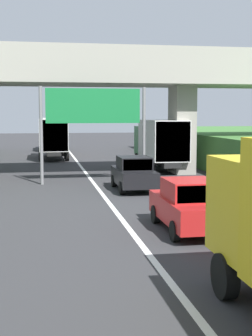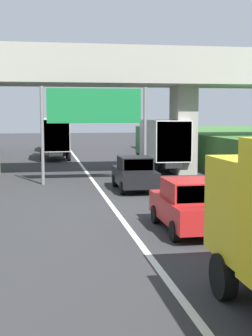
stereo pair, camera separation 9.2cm
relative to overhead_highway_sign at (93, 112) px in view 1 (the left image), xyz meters
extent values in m
cube|color=white|center=(0.00, -2.55, -3.94)|extent=(0.20, 90.31, 0.01)
cube|color=#9E998E|center=(0.00, 3.74, 2.25)|extent=(40.00, 4.80, 1.10)
cube|color=#9E998E|center=(0.00, 1.52, 3.35)|extent=(40.00, 0.36, 1.10)
cube|color=#9E998E|center=(0.00, 5.96, 3.35)|extent=(40.00, 0.36, 1.10)
cube|color=gray|center=(6.17, 3.74, -1.12)|extent=(1.30, 2.20, 5.65)
cylinder|color=slate|center=(-2.85, 0.00, -1.27)|extent=(0.18, 0.18, 5.35)
cylinder|color=slate|center=(2.85, 0.00, -1.27)|extent=(0.18, 0.18, 5.35)
cube|color=#167238|center=(0.00, 0.00, 0.35)|extent=(5.20, 0.12, 1.90)
cube|color=white|center=(0.00, -0.01, 0.35)|extent=(4.89, 0.01, 1.67)
cube|color=black|center=(5.18, 5.88, -3.29)|extent=(1.10, 7.30, 0.36)
cube|color=#236B38|center=(5.18, 8.48, -2.06)|extent=(2.10, 2.10, 2.10)
cube|color=#2D3842|center=(5.18, 9.50, -1.76)|extent=(1.89, 0.06, 0.90)
cube|color=silver|center=(5.18, 4.83, -1.81)|extent=(2.30, 5.20, 2.60)
cube|color=#A8A8A4|center=(5.18, 2.25, -1.81)|extent=(2.21, 0.04, 2.50)
cylinder|color=black|center=(4.21, 8.48, -3.47)|extent=(0.30, 0.96, 0.96)
cylinder|color=black|center=(6.15, 8.48, -3.47)|extent=(0.30, 0.96, 0.96)
cylinder|color=black|center=(4.11, 3.40, -3.47)|extent=(0.30, 0.96, 0.96)
cylinder|color=black|center=(6.25, 3.40, -3.47)|extent=(0.30, 0.96, 0.96)
cylinder|color=black|center=(4.11, 5.09, -3.47)|extent=(0.30, 0.96, 0.96)
cylinder|color=black|center=(6.25, 5.09, -3.47)|extent=(0.30, 0.96, 0.96)
cube|color=black|center=(-1.85, 15.59, -3.29)|extent=(1.10, 7.30, 0.36)
cube|color=orange|center=(-1.85, 18.19, -2.06)|extent=(2.10, 2.10, 2.10)
cube|color=#2D3842|center=(-1.85, 19.21, -1.76)|extent=(1.89, 0.06, 0.90)
cube|color=silver|center=(-1.85, 14.54, -1.81)|extent=(2.30, 5.20, 2.60)
cube|color=#A8A8A4|center=(-1.85, 11.96, -1.81)|extent=(2.21, 0.04, 2.50)
cylinder|color=black|center=(-2.82, 18.19, -3.47)|extent=(0.30, 0.96, 0.96)
cylinder|color=black|center=(-0.88, 18.19, -3.47)|extent=(0.30, 0.96, 0.96)
cylinder|color=black|center=(-2.92, 13.11, -3.47)|extent=(0.30, 0.96, 0.96)
cylinder|color=black|center=(-0.78, 13.11, -3.47)|extent=(0.30, 0.96, 0.96)
cylinder|color=black|center=(-2.92, 14.80, -3.47)|extent=(0.30, 0.96, 0.96)
cylinder|color=black|center=(-0.78, 14.80, -3.47)|extent=(0.30, 0.96, 0.96)
cube|color=black|center=(-1.51, 25.36, -3.29)|extent=(1.10, 7.30, 0.36)
cube|color=#B2B5B7|center=(-1.51, 27.96, -2.06)|extent=(2.10, 2.10, 2.10)
cube|color=#2D3842|center=(-1.51, 28.98, -1.76)|extent=(1.89, 0.06, 0.90)
cube|color=#B2B5B7|center=(-1.51, 24.31, -1.81)|extent=(2.30, 5.20, 2.60)
cube|color=gray|center=(-1.51, 21.73, -1.81)|extent=(2.21, 0.04, 2.50)
cylinder|color=black|center=(-2.48, 27.96, -3.47)|extent=(0.30, 0.96, 0.96)
cylinder|color=black|center=(-0.54, 27.96, -3.47)|extent=(0.30, 0.96, 0.96)
cylinder|color=black|center=(-2.58, 22.88, -3.47)|extent=(0.30, 0.96, 0.96)
cylinder|color=black|center=(-0.44, 22.88, -3.47)|extent=(0.30, 0.96, 0.96)
cylinder|color=black|center=(-2.58, 24.57, -3.47)|extent=(0.30, 0.96, 0.96)
cylinder|color=black|center=(-0.44, 24.57, -3.47)|extent=(0.30, 0.96, 0.96)
cube|color=#2D3842|center=(1.84, -16.44, -1.76)|extent=(1.89, 0.06, 0.90)
cylinder|color=black|center=(0.87, -17.46, -3.47)|extent=(0.30, 0.96, 0.96)
cube|color=red|center=(1.90, -11.59, -3.25)|extent=(1.76, 4.10, 0.76)
cube|color=red|center=(1.90, -11.74, -2.55)|extent=(1.56, 1.90, 0.64)
cube|color=#2D3842|center=(1.90, -12.66, -2.55)|extent=(1.44, 0.06, 0.54)
cylinder|color=black|center=(1.08, -10.32, -3.63)|extent=(0.22, 0.64, 0.64)
cylinder|color=black|center=(2.72, -10.32, -3.63)|extent=(0.22, 0.64, 0.64)
cylinder|color=black|center=(1.08, -12.86, -3.63)|extent=(0.22, 0.64, 0.64)
cylinder|color=black|center=(2.72, -12.86, -3.63)|extent=(0.22, 0.64, 0.64)
cube|color=black|center=(1.73, -2.80, -3.25)|extent=(1.76, 4.10, 0.76)
cube|color=black|center=(1.73, -2.95, -2.55)|extent=(1.56, 1.90, 0.64)
cube|color=#2D3842|center=(1.73, -3.87, -2.55)|extent=(1.44, 0.06, 0.54)
cylinder|color=black|center=(0.91, -1.53, -3.63)|extent=(0.22, 0.64, 0.64)
cylinder|color=black|center=(2.55, -1.53, -3.63)|extent=(0.22, 0.64, 0.64)
cylinder|color=black|center=(0.91, -4.07, -3.63)|extent=(0.22, 0.64, 0.64)
cylinder|color=black|center=(2.55, -4.07, -3.63)|extent=(0.22, 0.64, 0.64)
camera|label=1|loc=(-2.88, -26.81, -0.09)|focal=52.02mm
camera|label=2|loc=(-2.79, -26.82, -0.09)|focal=52.02mm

